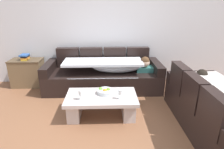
% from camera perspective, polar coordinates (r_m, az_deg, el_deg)
% --- Properties ---
extents(ground_plane, '(14.00, 14.00, 0.00)m').
position_cam_1_polar(ground_plane, '(3.07, -0.28, -16.52)').
color(ground_plane, brown).
extents(back_wall, '(9.00, 0.10, 2.70)m').
position_cam_1_polar(back_wall, '(4.64, -1.12, 14.17)').
color(back_wall, silver).
rests_on(back_wall, ground_plane).
extents(couch_along_wall, '(2.57, 0.92, 0.88)m').
position_cam_1_polar(couch_along_wall, '(4.36, -2.03, -0.09)').
color(couch_along_wall, black).
rests_on(couch_along_wall, ground_plane).
extents(couch_near_window, '(0.92, 2.03, 0.88)m').
position_cam_1_polar(couch_near_window, '(3.32, 28.04, -9.23)').
color(couch_near_window, black).
rests_on(couch_near_window, ground_plane).
extents(coffee_table, '(1.20, 0.68, 0.38)m').
position_cam_1_polar(coffee_table, '(3.33, -3.14, -8.45)').
color(coffee_table, beige).
rests_on(coffee_table, ground_plane).
extents(fruit_bowl, '(0.28, 0.28, 0.10)m').
position_cam_1_polar(fruit_bowl, '(3.32, -2.06, -5.01)').
color(fruit_bowl, silver).
rests_on(fruit_bowl, coffee_table).
extents(wine_glass_near_left, '(0.07, 0.07, 0.17)m').
position_cam_1_polar(wine_glass_near_left, '(3.12, -9.33, -5.52)').
color(wine_glass_near_left, silver).
rests_on(wine_glass_near_left, coffee_table).
extents(wine_glass_near_right, '(0.07, 0.07, 0.17)m').
position_cam_1_polar(wine_glass_near_right, '(3.10, 2.46, -5.40)').
color(wine_glass_near_right, silver).
rests_on(wine_glass_near_right, coffee_table).
extents(open_magazine, '(0.34, 0.30, 0.01)m').
position_cam_1_polar(open_magazine, '(3.37, 3.42, -5.30)').
color(open_magazine, white).
rests_on(open_magazine, coffee_table).
extents(side_cabinet, '(0.72, 0.44, 0.64)m').
position_cam_1_polar(side_cabinet, '(4.93, -23.83, 0.50)').
color(side_cabinet, brown).
rests_on(side_cabinet, ground_plane).
extents(book_stack_on_cabinet, '(0.19, 0.24, 0.12)m').
position_cam_1_polar(book_stack_on_cabinet, '(4.82, -24.50, 4.79)').
color(book_stack_on_cabinet, gold).
rests_on(book_stack_on_cabinet, side_cabinet).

